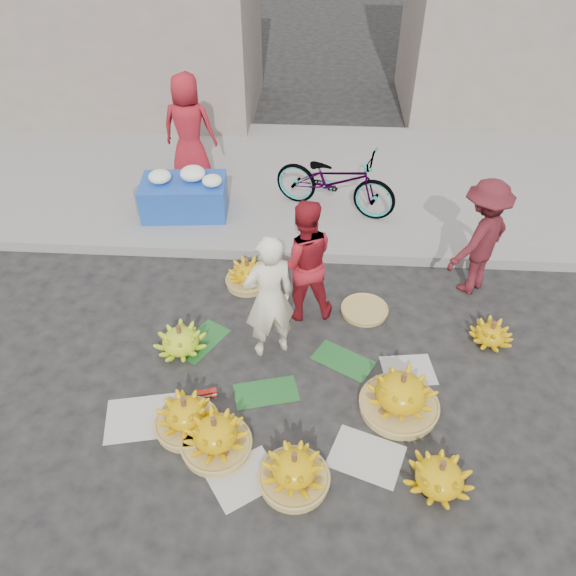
# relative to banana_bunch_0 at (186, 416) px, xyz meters

# --- Properties ---
(ground) EXTENTS (80.00, 80.00, 0.00)m
(ground) POSITION_rel_banana_bunch_0_xyz_m (0.82, 0.68, -0.18)
(ground) COLOR black
(ground) RESTS_ON ground
(curb) EXTENTS (40.00, 0.25, 0.15)m
(curb) POSITION_rel_banana_bunch_0_xyz_m (0.82, 2.88, -0.10)
(curb) COLOR gray
(curb) RESTS_ON ground
(sidewalk) EXTENTS (40.00, 4.00, 0.12)m
(sidewalk) POSITION_rel_banana_bunch_0_xyz_m (0.82, 4.98, -0.12)
(sidewalk) COLOR gray
(sidewalk) RESTS_ON ground
(building_left) EXTENTS (6.00, 3.00, 4.00)m
(building_left) POSITION_rel_banana_bunch_0_xyz_m (-3.18, 7.88, 1.82)
(building_left) COLOR gray
(building_left) RESTS_ON sidewalk
(newspaper_scatter) EXTENTS (3.20, 1.80, 0.00)m
(newspaper_scatter) POSITION_rel_banana_bunch_0_xyz_m (0.82, -0.12, -0.18)
(newspaper_scatter) COLOR beige
(newspaper_scatter) RESTS_ON ground
(banana_leaves) EXTENTS (2.00, 1.00, 0.00)m
(banana_leaves) POSITION_rel_banana_bunch_0_xyz_m (0.72, 0.88, -0.18)
(banana_leaves) COLOR #1B5122
(banana_leaves) RESTS_ON ground
(banana_bunch_0) EXTENTS (0.62, 0.62, 0.43)m
(banana_bunch_0) POSITION_rel_banana_bunch_0_xyz_m (0.00, 0.00, 0.00)
(banana_bunch_0) COLOR #A58845
(banana_bunch_0) RESTS_ON ground
(banana_bunch_1) EXTENTS (0.65, 0.65, 0.45)m
(banana_bunch_1) POSITION_rel_banana_bunch_0_xyz_m (0.32, -0.22, 0.01)
(banana_bunch_1) COLOR #A58845
(banana_bunch_1) RESTS_ON ground
(banana_bunch_2) EXTENTS (0.62, 0.62, 0.43)m
(banana_bunch_2) POSITION_rel_banana_bunch_0_xyz_m (1.07, -0.53, 0.00)
(banana_bunch_2) COLOR #A58845
(banana_bunch_2) RESTS_ON ground
(banana_bunch_3) EXTENTS (0.74, 0.74, 0.37)m
(banana_bunch_3) POSITION_rel_banana_bunch_0_xyz_m (2.33, -0.49, -0.02)
(banana_bunch_3) COLOR #E1B20B
(banana_bunch_3) RESTS_ON ground
(banana_bunch_4) EXTENTS (0.77, 0.77, 0.51)m
(banana_bunch_4) POSITION_rel_banana_bunch_0_xyz_m (2.07, 0.35, 0.05)
(banana_bunch_4) COLOR #A58845
(banana_bunch_4) RESTS_ON ground
(banana_bunch_5) EXTENTS (0.58, 0.58, 0.30)m
(banana_bunch_5) POSITION_rel_banana_bunch_0_xyz_m (3.18, 1.38, -0.05)
(banana_bunch_5) COLOR #E1B20B
(banana_bunch_5) RESTS_ON ground
(banana_bunch_6) EXTENTS (0.60, 0.60, 0.36)m
(banana_bunch_6) POSITION_rel_banana_bunch_0_xyz_m (-0.28, 1.04, -0.02)
(banana_bunch_6) COLOR #91C21B
(banana_bunch_6) RESTS_ON ground
(banana_bunch_7) EXTENTS (0.54, 0.54, 0.39)m
(banana_bunch_7) POSITION_rel_banana_bunch_0_xyz_m (0.33, 2.24, -0.02)
(banana_bunch_7) COLOR #A58845
(banana_bunch_7) RESTS_ON ground
(basket_spare) EXTENTS (0.58, 0.58, 0.06)m
(basket_spare) POSITION_rel_banana_bunch_0_xyz_m (1.79, 1.79, -0.15)
(basket_spare) COLOR #A58845
(basket_spare) RESTS_ON ground
(incense_stack) EXTENTS (0.20, 0.12, 0.08)m
(incense_stack) POSITION_rel_banana_bunch_0_xyz_m (0.13, 0.39, -0.14)
(incense_stack) COLOR #B31D13
(incense_stack) RESTS_ON ground
(vendor_cream) EXTENTS (0.65, 0.55, 1.51)m
(vendor_cream) POSITION_rel_banana_bunch_0_xyz_m (0.71, 1.11, 0.58)
(vendor_cream) COLOR white
(vendor_cream) RESTS_ON ground
(vendor_red) EXTENTS (0.83, 0.70, 1.52)m
(vendor_red) POSITION_rel_banana_bunch_0_xyz_m (1.04, 1.76, 0.58)
(vendor_red) COLOR #B01B23
(vendor_red) RESTS_ON ground
(man_striped) EXTENTS (1.09, 1.07, 1.50)m
(man_striped) POSITION_rel_banana_bunch_0_xyz_m (3.12, 2.36, 0.57)
(man_striped) COLOR maroon
(man_striped) RESTS_ON ground
(flower_table) EXTENTS (1.27, 0.86, 0.70)m
(flower_table) POSITION_rel_banana_bunch_0_xyz_m (-0.76, 3.73, 0.23)
(flower_table) COLOR #1942A8
(flower_table) RESTS_ON sidewalk
(grey_bucket) EXTENTS (0.34, 0.34, 0.39)m
(grey_bucket) POSITION_rel_banana_bunch_0_xyz_m (-1.31, 3.68, 0.14)
(grey_bucket) COLOR slate
(grey_bucket) RESTS_ON sidewalk
(flower_vendor) EXTENTS (0.86, 0.59, 1.68)m
(flower_vendor) POSITION_rel_banana_bunch_0_xyz_m (-0.84, 4.78, 0.78)
(flower_vendor) COLOR #B01B23
(flower_vendor) RESTS_ON sidewalk
(bicycle) EXTENTS (1.21, 1.93, 0.96)m
(bicycle) POSITION_rel_banana_bunch_0_xyz_m (1.41, 3.95, 0.42)
(bicycle) COLOR gray
(bicycle) RESTS_ON sidewalk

